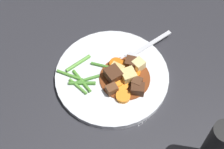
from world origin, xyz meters
name	(u,v)px	position (x,y,z in m)	size (l,w,h in m)	color
ground_plane	(112,78)	(0.00, 0.00, 0.00)	(3.00, 3.00, 0.00)	#2D2D33
dinner_plate	(112,76)	(0.00, 0.00, 0.01)	(0.26, 0.26, 0.01)	white
stew_sauce	(125,78)	(0.03, 0.00, 0.01)	(0.11, 0.11, 0.00)	brown
carrot_slice_0	(117,81)	(0.02, -0.02, 0.02)	(0.03, 0.03, 0.01)	orange
carrot_slice_1	(118,64)	(0.00, 0.03, 0.02)	(0.03, 0.03, 0.01)	orange
carrot_slice_2	(133,73)	(0.04, 0.02, 0.02)	(0.03, 0.03, 0.01)	orange
carrot_slice_3	(123,96)	(0.04, -0.05, 0.02)	(0.03, 0.03, 0.01)	orange
carrot_slice_4	(124,66)	(0.02, 0.03, 0.02)	(0.02, 0.02, 0.01)	orange
carrot_slice_5	(122,86)	(0.03, -0.02, 0.02)	(0.03, 0.03, 0.01)	orange
potato_chunk_0	(116,70)	(0.01, 0.01, 0.02)	(0.03, 0.03, 0.02)	#DBBC6B
potato_chunk_1	(129,74)	(0.04, 0.00, 0.03)	(0.03, 0.03, 0.03)	#E5CC7A
potato_chunk_2	(138,65)	(0.05, 0.04, 0.03)	(0.02, 0.02, 0.03)	#EAD68C
meat_chunk_0	(112,89)	(0.01, -0.04, 0.02)	(0.02, 0.02, 0.02)	brown
meat_chunk_1	(131,63)	(0.03, 0.04, 0.03)	(0.03, 0.03, 0.02)	#4C2B19
meat_chunk_2	(113,75)	(0.01, -0.01, 0.03)	(0.03, 0.03, 0.03)	#4C2B19
meat_chunk_3	(138,89)	(0.07, -0.02, 0.03)	(0.02, 0.03, 0.02)	#4C2B19
meat_chunk_4	(137,83)	(0.06, -0.01, 0.03)	(0.02, 0.02, 0.02)	#56331E
green_bean_0	(107,67)	(-0.02, 0.01, 0.02)	(0.01, 0.01, 0.08)	#4C8E33
green_bean_1	(78,86)	(-0.06, -0.06, 0.02)	(0.01, 0.01, 0.05)	#66AD42
green_bean_2	(70,75)	(-0.09, -0.04, 0.02)	(0.01, 0.01, 0.06)	#599E38
green_bean_3	(88,79)	(-0.05, -0.03, 0.02)	(0.01, 0.01, 0.05)	#4C8E33
green_bean_4	(82,81)	(-0.06, -0.04, 0.02)	(0.01, 0.01, 0.07)	#599E38
green_bean_5	(82,83)	(-0.05, -0.05, 0.02)	(0.01, 0.01, 0.06)	#4C8E33
green_bean_6	(79,62)	(-0.08, 0.00, 0.02)	(0.01, 0.01, 0.07)	#66AD42
fork	(140,50)	(0.04, 0.09, 0.02)	(0.11, 0.16, 0.00)	silver
pepper_mill	(215,147)	(0.24, -0.12, 0.07)	(0.04, 0.04, 0.14)	black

